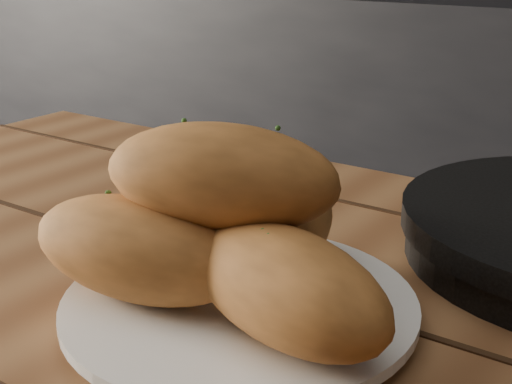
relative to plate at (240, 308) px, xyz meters
name	(u,v)px	position (x,y,z in m)	size (l,w,h in m)	color
counter	(365,183)	(-0.44, 1.12, -0.31)	(2.80, 0.60, 0.90)	black
plate	(240,308)	(0.00, 0.00, 0.00)	(0.25, 0.25, 0.02)	white
bread_rolls	(229,232)	(-0.01, 0.00, 0.06)	(0.29, 0.23, 0.12)	#BF7335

